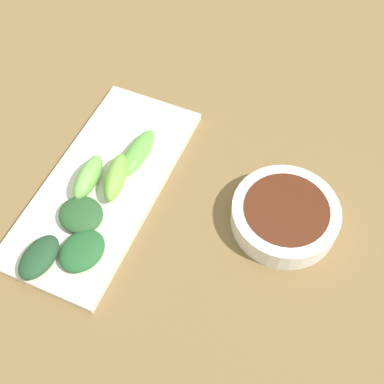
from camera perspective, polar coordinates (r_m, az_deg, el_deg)
name	(u,v)px	position (r m, az deg, el deg)	size (l,w,h in m)	color
tabletop	(166,194)	(0.71, -3.00, -0.24)	(2.10, 2.10, 0.02)	brown
sauce_bowl	(285,215)	(0.67, 10.63, -2.61)	(0.14, 0.14, 0.04)	white
serving_plate	(105,184)	(0.71, -10.01, 0.89)	(0.15, 0.34, 0.01)	silver
broccoli_leafy_0	(82,251)	(0.65, -12.51, -6.60)	(0.05, 0.06, 0.02)	#245B2D
broccoli_stalk_1	(137,153)	(0.72, -6.30, 4.50)	(0.03, 0.09, 0.02)	#61AB44
broccoli_leafy_2	(39,257)	(0.65, -17.18, -7.17)	(0.04, 0.07, 0.02)	#214528
broccoli_stalk_3	(88,177)	(0.70, -11.85, 1.69)	(0.03, 0.07, 0.03)	#74B952
broccoli_leafy_4	(81,215)	(0.67, -12.65, -2.55)	(0.06, 0.06, 0.02)	#29542B
broccoli_stalk_5	(116,177)	(0.69, -8.76, 1.69)	(0.03, 0.08, 0.03)	#77AE44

